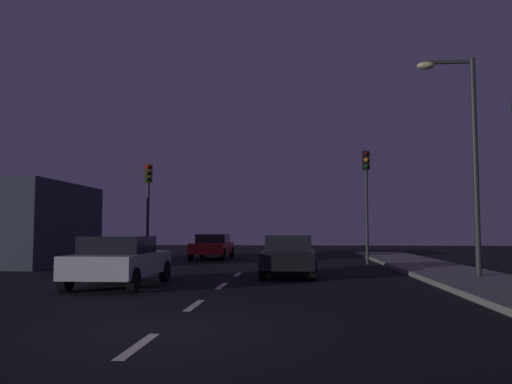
# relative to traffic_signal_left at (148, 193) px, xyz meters

# --- Properties ---
(ground_plane) EXTENTS (80.00, 80.00, 0.00)m
(ground_plane) POSITION_rel_traffic_signal_left_xyz_m (5.08, -9.13, -3.36)
(ground_plane) COLOR black
(sidewalk_curb_right) EXTENTS (3.00, 40.00, 0.15)m
(sidewalk_curb_right) POSITION_rel_traffic_signal_left_xyz_m (12.58, -9.13, -3.29)
(sidewalk_curb_right) COLOR gray
(sidewalk_curb_right) RESTS_ON ground_plane
(lane_stripe_nearest) EXTENTS (0.16, 1.60, 0.01)m
(lane_stripe_nearest) POSITION_rel_traffic_signal_left_xyz_m (5.08, -17.33, -3.36)
(lane_stripe_nearest) COLOR silver
(lane_stripe_nearest) RESTS_ON ground_plane
(lane_stripe_second) EXTENTS (0.16, 1.60, 0.01)m
(lane_stripe_second) POSITION_rel_traffic_signal_left_xyz_m (5.08, -13.53, -3.36)
(lane_stripe_second) COLOR silver
(lane_stripe_second) RESTS_ON ground_plane
(lane_stripe_third) EXTENTS (0.16, 1.60, 0.01)m
(lane_stripe_third) POSITION_rel_traffic_signal_left_xyz_m (5.08, -9.73, -3.36)
(lane_stripe_third) COLOR silver
(lane_stripe_third) RESTS_ON ground_plane
(lane_stripe_fourth) EXTENTS (0.16, 1.60, 0.01)m
(lane_stripe_fourth) POSITION_rel_traffic_signal_left_xyz_m (5.08, -5.93, -3.36)
(lane_stripe_fourth) COLOR silver
(lane_stripe_fourth) RESTS_ON ground_plane
(traffic_signal_left) EXTENTS (0.32, 0.38, 4.79)m
(traffic_signal_left) POSITION_rel_traffic_signal_left_xyz_m (0.00, 0.00, 0.00)
(traffic_signal_left) COLOR #2D2D30
(traffic_signal_left) RESTS_ON ground_plane
(traffic_signal_right) EXTENTS (0.32, 0.38, 5.32)m
(traffic_signal_right) POSITION_rel_traffic_signal_left_xyz_m (10.45, 0.00, 0.34)
(traffic_signal_right) COLOR #2D2D30
(traffic_signal_right) RESTS_ON ground_plane
(car_stopped_ahead) EXTENTS (1.84, 4.18, 1.40)m
(car_stopped_ahead) POSITION_rel_traffic_signal_left_xyz_m (6.92, -6.44, -2.64)
(car_stopped_ahead) COLOR black
(car_stopped_ahead) RESTS_ON ground_plane
(car_adjacent_lane) EXTENTS (2.00, 4.16, 1.40)m
(car_adjacent_lane) POSITION_rel_traffic_signal_left_xyz_m (2.21, -10.02, -2.63)
(car_adjacent_lane) COLOR silver
(car_adjacent_lane) RESTS_ON ground_plane
(car_oncoming_far) EXTENTS (2.00, 4.16, 1.37)m
(car_oncoming_far) POSITION_rel_traffic_signal_left_xyz_m (2.49, 4.03, -2.65)
(car_oncoming_far) COLOR #B21919
(car_oncoming_far) RESTS_ON ground_plane
(street_lamp_right) EXTENTS (1.84, 0.36, 7.11)m
(street_lamp_right) POSITION_rel_traffic_signal_left_xyz_m (12.60, -7.58, 0.92)
(street_lamp_right) COLOR #2D2D30
(street_lamp_right) RESTS_ON ground_plane
(storefront_left) EXTENTS (4.75, 6.91, 3.70)m
(storefront_left) POSITION_rel_traffic_signal_left_xyz_m (-5.30, -1.77, -1.51)
(storefront_left) COLOR #333847
(storefront_left) RESTS_ON ground_plane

